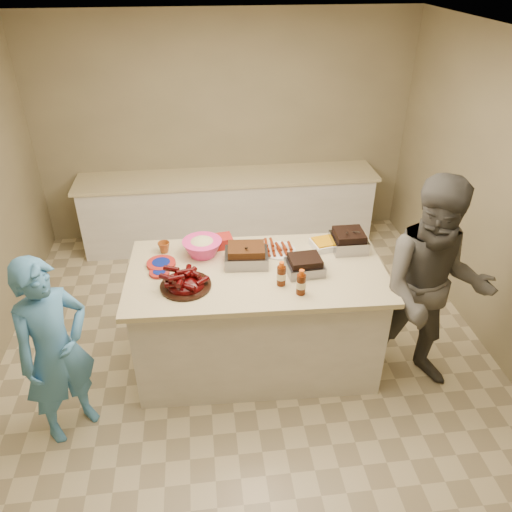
{
  "coord_description": "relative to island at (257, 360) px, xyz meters",
  "views": [
    {
      "loc": [
        -0.34,
        -3.38,
        3.24
      ],
      "look_at": [
        0.08,
        0.03,
        1.09
      ],
      "focal_mm": 35.0,
      "sensor_mm": 36.0,
      "label": 1
    }
  ],
  "objects": [
    {
      "name": "room",
      "position": [
        -0.08,
        0.02,
        0.0
      ],
      "size": [
        4.5,
        5.0,
        2.7
      ],
      "primitive_type": null,
      "color": "gray",
      "rests_on": "ground"
    },
    {
      "name": "pulled_pork_tray",
      "position": [
        -0.07,
        0.1,
        0.99
      ],
      "size": [
        0.37,
        0.29,
        0.11
      ],
      "primitive_type": "cube",
      "rotation": [
        0.0,
        0.0,
        -0.08
      ],
      "color": "#47230F",
      "rests_on": "island"
    },
    {
      "name": "back_counter",
      "position": [
        -0.08,
        2.22,
        0.45
      ],
      "size": [
        3.6,
        0.64,
        0.9
      ],
      "primitive_type": null,
      "color": "silver",
      "rests_on": "ground"
    },
    {
      "name": "bbq_bottle_a",
      "position": [
        0.16,
        -0.23,
        0.99
      ],
      "size": [
        0.07,
        0.07,
        0.21
      ],
      "primitive_type": "cylinder",
      "rotation": [
        0.0,
        0.0,
        -0.04
      ],
      "color": "#441705",
      "rests_on": "island"
    },
    {
      "name": "plate_stack_small",
      "position": [
        -0.78,
        0.03,
        0.99
      ],
      "size": [
        0.17,
        0.17,
        0.02
      ],
      "primitive_type": "cylinder",
      "rotation": [
        0.0,
        0.0,
        -0.04
      ],
      "color": "maroon",
      "rests_on": "island"
    },
    {
      "name": "brisket_tray",
      "position": [
        0.38,
        -0.08,
        0.99
      ],
      "size": [
        0.31,
        0.26,
        0.09
      ],
      "primitive_type": "cube",
      "rotation": [
        0.0,
        0.0,
        0.07
      ],
      "color": "black",
      "rests_on": "island"
    },
    {
      "name": "island",
      "position": [
        0.0,
        0.0,
        0.0
      ],
      "size": [
        2.14,
        1.18,
        0.99
      ],
      "primitive_type": null,
      "rotation": [
        0.0,
        0.0,
        -0.04
      ],
      "color": "silver",
      "rests_on": "ground"
    },
    {
      "name": "rib_platter",
      "position": [
        -0.57,
        -0.17,
        0.99
      ],
      "size": [
        0.47,
        0.47,
        0.16
      ],
      "primitive_type": null,
      "rotation": [
        0.0,
        0.0,
        0.19
      ],
      "color": "#400304",
      "rests_on": "island"
    },
    {
      "name": "mustard_bottle",
      "position": [
        -0.08,
        0.09,
        0.99
      ],
      "size": [
        0.05,
        0.05,
        0.13
      ],
      "primitive_type": "cylinder",
      "rotation": [
        0.0,
        0.0,
        -0.04
      ],
      "color": "orange",
      "rests_on": "island"
    },
    {
      "name": "coleslaw_bowl",
      "position": [
        -0.43,
        0.29,
        0.99
      ],
      "size": [
        0.35,
        0.35,
        0.23
      ],
      "primitive_type": null,
      "rotation": [
        0.0,
        0.0,
        -0.04
      ],
      "color": "#E53081",
      "rests_on": "island"
    },
    {
      "name": "guest_gray",
      "position": [
        1.34,
        -0.37,
        0.0
      ],
      "size": [
        1.4,
        2.06,
        0.71
      ],
      "primitive_type": "imported",
      "rotation": [
        0.0,
        0.0,
        -0.28
      ],
      "color": "#55524D",
      "rests_on": "ground"
    },
    {
      "name": "roasting_pan",
      "position": [
        0.83,
        0.24,
        0.99
      ],
      "size": [
        0.29,
        0.29,
        0.12
      ],
      "primitive_type": "cube",
      "rotation": [
        0.0,
        0.0,
        -0.01
      ],
      "color": "gray",
      "rests_on": "island"
    },
    {
      "name": "mac_cheese_dish",
      "position": [
        0.67,
        0.28,
        0.99
      ],
      "size": [
        0.32,
        0.26,
        0.08
      ],
      "primitive_type": "cube",
      "rotation": [
        0.0,
        0.0,
        0.2
      ],
      "color": "#E49D08",
      "rests_on": "island"
    },
    {
      "name": "bbq_bottle_b",
      "position": [
        0.29,
        -0.36,
        0.99
      ],
      "size": [
        0.07,
        0.07,
        0.21
      ],
      "primitive_type": "cylinder",
      "rotation": [
        0.0,
        0.0,
        -0.04
      ],
      "color": "#441705",
      "rests_on": "island"
    },
    {
      "name": "guest_blue",
      "position": [
        -1.52,
        -0.54,
        0.0
      ],
      "size": [
        1.44,
        1.53,
        0.37
      ],
      "primitive_type": "imported",
      "rotation": [
        0.0,
        0.0,
        0.72
      ],
      "color": "#478BC6",
      "rests_on": "ground"
    },
    {
      "name": "sausage_plate",
      "position": [
        0.22,
        0.26,
        0.99
      ],
      "size": [
        0.31,
        0.31,
        0.05
      ],
      "primitive_type": "cylinder",
      "rotation": [
        0.0,
        0.0,
        0.02
      ],
      "color": "silver",
      "rests_on": "island"
    },
    {
      "name": "plate_stack_large",
      "position": [
        -0.78,
        0.16,
        0.99
      ],
      "size": [
        0.25,
        0.25,
        0.03
      ],
      "primitive_type": "cylinder",
      "rotation": [
        0.0,
        0.0,
        -0.04
      ],
      "color": "maroon",
      "rests_on": "island"
    },
    {
      "name": "basket_stack",
      "position": [
        -0.27,
        0.4,
        0.99
      ],
      "size": [
        0.22,
        0.18,
        0.1
      ],
      "primitive_type": "cube",
      "rotation": [
        0.0,
        0.0,
        0.15
      ],
      "color": "maroon",
      "rests_on": "island"
    },
    {
      "name": "sauce_bowl",
      "position": [
        -0.05,
        0.17,
        0.99
      ],
      "size": [
        0.14,
        0.05,
        0.14
      ],
      "primitive_type": "imported",
      "rotation": [
        0.0,
        0.0,
        -0.04
      ],
      "color": "silver",
      "rests_on": "island"
    },
    {
      "name": "plastic_cup",
      "position": [
        -0.76,
        0.37,
        0.99
      ],
      "size": [
        0.11,
        0.1,
        0.1
      ],
      "primitive_type": "imported",
      "rotation": [
        0.0,
        0.0,
        -0.04
      ],
      "color": "brown",
      "rests_on": "island"
    }
  ]
}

